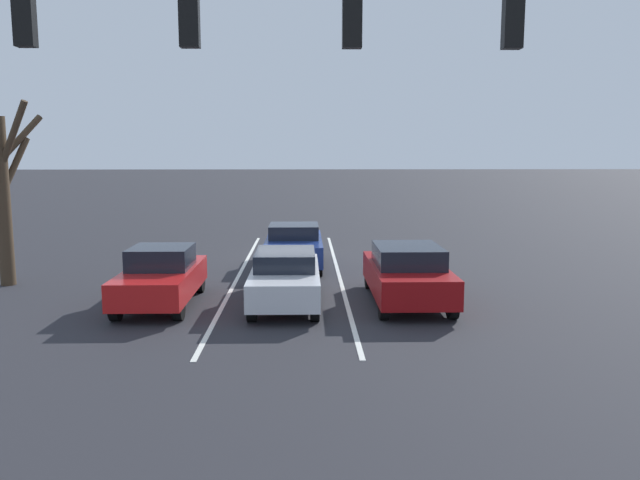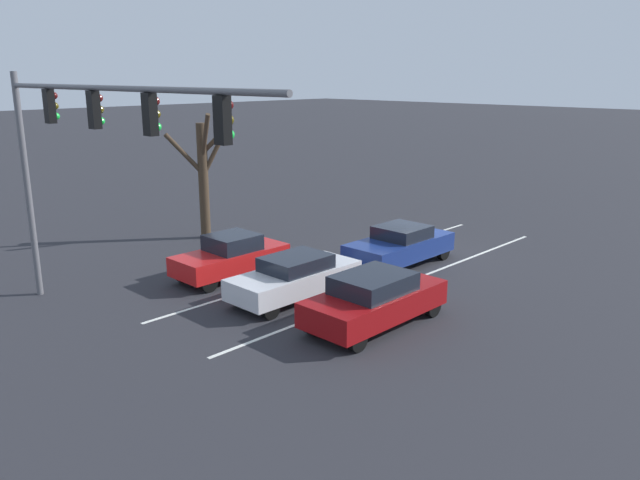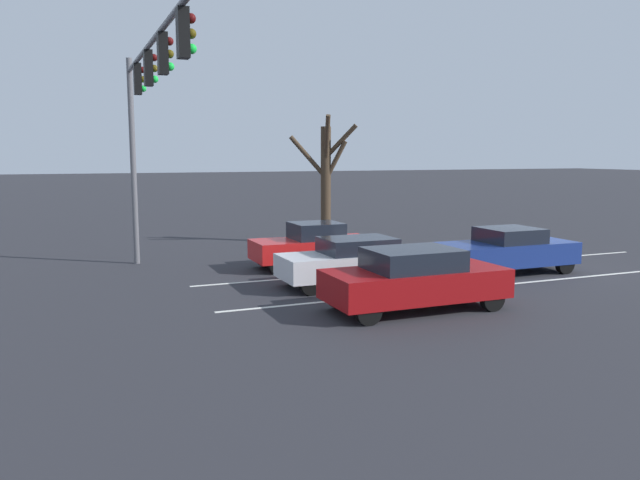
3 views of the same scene
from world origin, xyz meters
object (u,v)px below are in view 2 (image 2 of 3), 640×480
car_navy_midlane_second (400,245)px  bare_tree_near (204,173)px  car_maroon_leftlane_front (374,299)px  car_red_rightlane_front (231,256)px  traffic_signal_gantry (84,135)px  car_silver_midlane_front (295,277)px

car_navy_midlane_second → bare_tree_near: 9.28m
car_maroon_leftlane_front → car_red_rightlane_front: (6.50, 0.12, -0.03)m
car_red_rightlane_front → car_navy_midlane_second: bearing=-122.0°
car_red_rightlane_front → traffic_signal_gantry: (-1.16, 5.56, 4.72)m
traffic_signal_gantry → car_red_rightlane_front: bearing=-78.2°
car_navy_midlane_second → bare_tree_near: size_ratio=0.83×
car_silver_midlane_front → car_navy_midlane_second: bearing=-91.4°
car_maroon_leftlane_front → car_red_rightlane_front: bearing=1.0°
car_silver_midlane_front → traffic_signal_gantry: 7.64m
car_red_rightlane_front → car_maroon_leftlane_front: bearing=-179.0°
car_red_rightlane_front → car_navy_midlane_second: car_red_rightlane_front is taller
car_silver_midlane_front → car_red_rightlane_front: size_ratio=1.09×
car_silver_midlane_front → car_navy_midlane_second: 5.38m
car_maroon_leftlane_front → bare_tree_near: bare_tree_near is taller
car_maroon_leftlane_front → car_silver_midlane_front: size_ratio=1.00×
car_navy_midlane_second → bare_tree_near: bare_tree_near is taller
car_maroon_leftlane_front → car_red_rightlane_front: size_ratio=1.09×
car_maroon_leftlane_front → bare_tree_near: (11.70, -2.52, 2.11)m
bare_tree_near → car_navy_midlane_second: bearing=-162.0°
car_navy_midlane_second → traffic_signal_gantry: bearing=78.5°
car_maroon_leftlane_front → traffic_signal_gantry: 9.10m
car_silver_midlane_front → bare_tree_near: bearing=-17.0°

